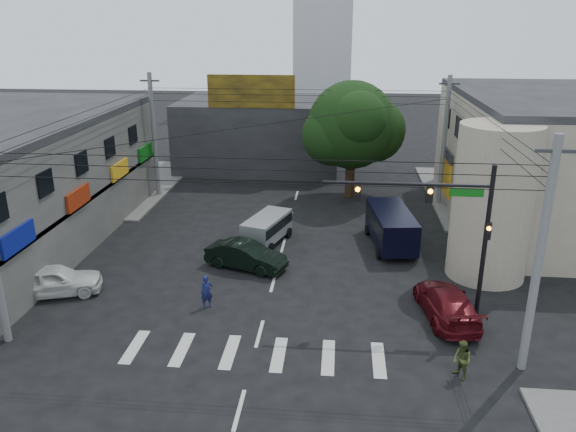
# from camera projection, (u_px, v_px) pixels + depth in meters

# --- Properties ---
(ground) EXTENTS (160.00, 160.00, 0.00)m
(ground) POSITION_uv_depth(u_px,v_px,m) (268.00, 301.00, 26.97)
(ground) COLOR black
(ground) RESTS_ON ground
(sidewalk_far_left) EXTENTS (16.00, 16.00, 0.15)m
(sidewalk_far_left) POSITION_uv_depth(u_px,v_px,m) (76.00, 185.00, 45.44)
(sidewalk_far_left) COLOR #514F4C
(sidewalk_far_left) RESTS_ON ground
(sidewalk_far_right) EXTENTS (16.00, 16.00, 0.15)m
(sidewalk_far_right) POSITION_uv_depth(u_px,v_px,m) (536.00, 197.00, 42.24)
(sidewalk_far_right) COLOR #514F4C
(sidewalk_far_right) RESTS_ON ground
(building_right) EXTENTS (14.00, 18.00, 8.00)m
(building_right) POSITION_uv_depth(u_px,v_px,m) (569.00, 163.00, 36.24)
(building_right) COLOR gray
(building_right) RESTS_ON ground
(corner_column) EXTENTS (4.00, 4.00, 8.00)m
(corner_column) POSITION_uv_depth(u_px,v_px,m) (493.00, 203.00, 28.41)
(corner_column) COLOR gray
(corner_column) RESTS_ON ground
(building_far) EXTENTS (14.00, 10.00, 6.00)m
(building_far) POSITION_uv_depth(u_px,v_px,m) (261.00, 133.00, 50.72)
(building_far) COLOR #232326
(building_far) RESTS_ON ground
(billboard) EXTENTS (7.00, 0.30, 2.60)m
(billboard) POSITION_uv_depth(u_px,v_px,m) (251.00, 91.00, 44.69)
(billboard) COLOR olive
(billboard) RESTS_ON building_far
(street_tree) EXTENTS (6.40, 6.40, 8.70)m
(street_tree) POSITION_uv_depth(u_px,v_px,m) (352.00, 125.00, 40.74)
(street_tree) COLOR black
(street_tree) RESTS_ON ground
(traffic_gantry) EXTENTS (7.10, 0.35, 7.20)m
(traffic_gantry) POSITION_uv_depth(u_px,v_px,m) (447.00, 219.00, 23.72)
(traffic_gantry) COLOR black
(traffic_gantry) RESTS_ON ground
(utility_pole_near_right) EXTENTS (0.32, 0.32, 9.20)m
(utility_pole_near_right) POSITION_uv_depth(u_px,v_px,m) (539.00, 259.00, 20.28)
(utility_pole_near_right) COLOR #59595B
(utility_pole_near_right) RESTS_ON ground
(utility_pole_far_left) EXTENTS (0.32, 0.32, 9.20)m
(utility_pole_far_left) POSITION_uv_depth(u_px,v_px,m) (154.00, 136.00, 41.38)
(utility_pole_far_left) COLOR #59595B
(utility_pole_far_left) RESTS_ON ground
(utility_pole_far_right) EXTENTS (0.32, 0.32, 9.20)m
(utility_pole_far_right) POSITION_uv_depth(u_px,v_px,m) (444.00, 142.00, 39.52)
(utility_pole_far_right) COLOR #59595B
(utility_pole_far_right) RESTS_ON ground
(dark_sedan) EXTENTS (4.33, 5.41, 1.46)m
(dark_sedan) POSITION_uv_depth(u_px,v_px,m) (246.00, 256.00, 30.27)
(dark_sedan) COLOR black
(dark_sedan) RESTS_ON ground
(white_compact) EXTENTS (4.44, 5.54, 1.53)m
(white_compact) POSITION_uv_depth(u_px,v_px,m) (54.00, 280.00, 27.35)
(white_compact) COLOR silver
(white_compact) RESTS_ON ground
(maroon_sedan) EXTENTS (3.44, 5.57, 1.45)m
(maroon_sedan) POSITION_uv_depth(u_px,v_px,m) (447.00, 303.00, 25.25)
(maroon_sedan) COLOR #4F0B11
(maroon_sedan) RESTS_ON ground
(silver_minivan) EXTENTS (4.90, 3.93, 1.70)m
(silver_minivan) POSITION_uv_depth(u_px,v_px,m) (267.00, 230.00, 33.59)
(silver_minivan) COLOR #929599
(silver_minivan) RESTS_ON ground
(navy_van) EXTENTS (6.02, 3.51, 2.19)m
(navy_van) POSITION_uv_depth(u_px,v_px,m) (391.00, 229.00, 33.09)
(navy_van) COLOR black
(navy_van) RESTS_ON ground
(traffic_officer) EXTENTS (0.90, 0.87, 1.59)m
(traffic_officer) POSITION_uv_depth(u_px,v_px,m) (207.00, 292.00, 26.14)
(traffic_officer) COLOR #141A46
(traffic_officer) RESTS_ON ground
(pedestrian_olive) EXTENTS (1.28, 1.26, 1.56)m
(pedestrian_olive) POSITION_uv_depth(u_px,v_px,m) (462.00, 360.00, 20.95)
(pedestrian_olive) COLOR #404921
(pedestrian_olive) RESTS_ON ground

